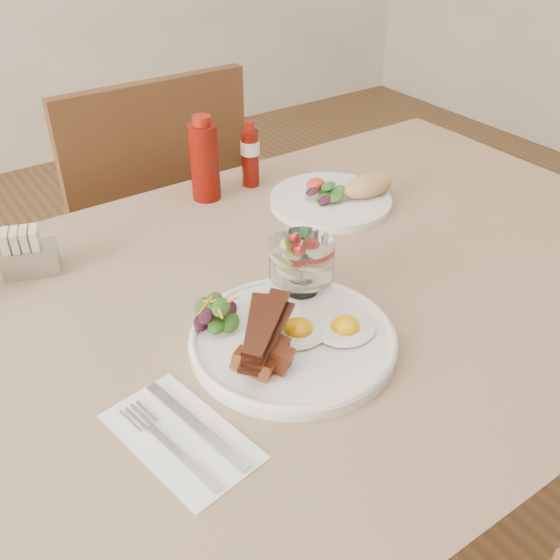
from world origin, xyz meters
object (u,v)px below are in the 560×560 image
Objects in this scene: second_plate at (340,196)px; ketchup_bottle at (205,161)px; table at (311,328)px; main_plate at (293,341)px; chair_far at (149,234)px; hot_sauce_bottle at (250,155)px; fruit_cup at (301,260)px; sugar_caddy at (28,255)px.

second_plate is 0.26m from ketchup_bottle.
ketchup_bottle is (-0.20, 0.16, 0.06)m from second_plate.
table is 8.16× the size of ketchup_bottle.
chair_far is at bearing 81.80° from main_plate.
second_plate is 0.20m from hot_sauce_bottle.
chair_far is at bearing 113.24° from second_plate.
chair_far is 0.75m from fruit_cup.
second_plate is at bearing 40.63° from fruit_cup.
chair_far reaches higher than hot_sauce_bottle.
hot_sauce_bottle is at bearing 28.04° from sugar_caddy.
hot_sauce_bottle is at bearing 68.40° from fruit_cup.
fruit_cup is 0.40× the size of second_plate.
fruit_cup is at bearing -24.96° from sugar_caddy.
sugar_caddy is (-0.35, 0.28, 0.12)m from table.
hot_sauce_bottle is at bearing 64.17° from main_plate.
hot_sauce_bottle reaches higher than fruit_cup.
hot_sauce_bottle is (0.22, 0.45, 0.06)m from main_plate.
fruit_cup is 1.01× the size of sugar_caddy.
hot_sauce_bottle is at bearing -70.67° from chair_far.
main_plate is at bearing -104.70° from ketchup_bottle.
ketchup_bottle is 1.72× the size of sugar_caddy.
second_plate is at bearing 9.62° from sugar_caddy.
second_plate is 0.56m from sugar_caddy.
fruit_cup is 0.73× the size of hot_sauce_bottle.
table is 1.43× the size of chair_far.
chair_far reaches higher than second_plate.
table is at bearing -107.32° from hot_sauce_bottle.
sugar_caddy reaches higher than main_plate.
fruit_cup is 0.38m from ketchup_bottle.
main_plate is 2.91× the size of fruit_cup.
second_plate is (0.32, 0.29, 0.01)m from main_plate.
chair_far reaches higher than ketchup_bottle.
chair_far is 9.67× the size of fruit_cup.
ketchup_bottle is at bearing 82.84° from fruit_cup.
fruit_cup is at bearing -93.18° from chair_far.
sugar_caddy is (-0.35, -0.39, 0.26)m from chair_far.
chair_far reaches higher than main_plate.
sugar_caddy is (-0.31, 0.30, -0.04)m from fruit_cup.
hot_sauce_bottle is (0.11, 0.35, 0.15)m from table.
table is 0.30m from second_plate.
chair_far is at bearing 91.60° from ketchup_bottle.
ketchup_bottle is 0.10m from hot_sauce_bottle.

